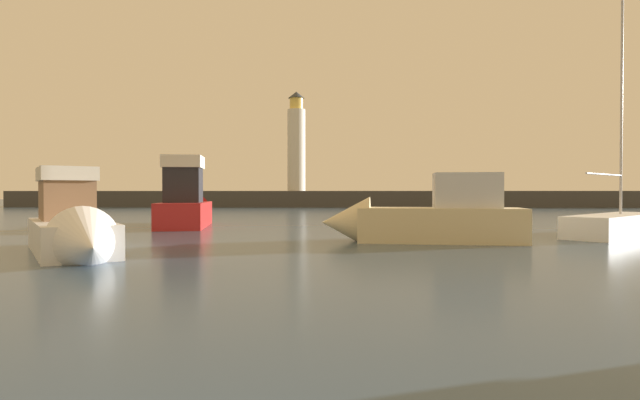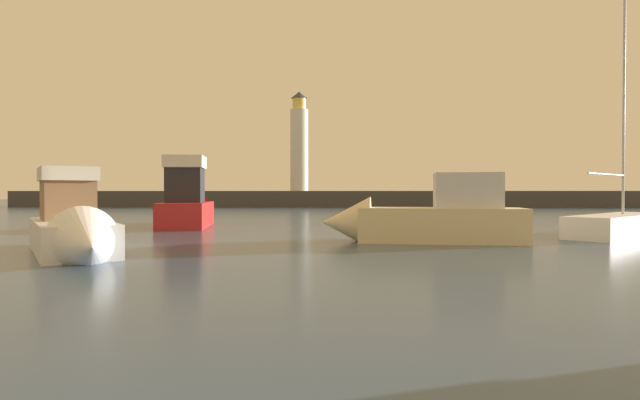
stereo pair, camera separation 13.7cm
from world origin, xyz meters
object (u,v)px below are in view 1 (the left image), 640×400
lighthouse (296,144)px  motorboat_2 (187,205)px  motorboat_0 (74,227)px  sailboat_moored (615,224)px  motorboat_1 (419,219)px

lighthouse → motorboat_2: bearing=-93.9°
motorboat_0 → sailboat_moored: 23.32m
motorboat_0 → motorboat_2: size_ratio=0.87×
lighthouse → motorboat_0: size_ratio=1.82×
motorboat_0 → motorboat_1: 12.98m
motorboat_1 → motorboat_2: 15.80m
motorboat_0 → motorboat_1: bearing=22.8°
motorboat_2 → sailboat_moored: sailboat_moored is taller
motorboat_0 → motorboat_1: (11.96, 5.02, 0.03)m
motorboat_0 → sailboat_moored: (21.73, 8.48, -0.37)m
motorboat_2 → sailboat_moored: 23.22m
lighthouse → motorboat_2: (-2.89, -41.86, -7.67)m
lighthouse → motorboat_2: lighthouse is taller
lighthouse → sailboat_moored: size_ratio=1.25×
sailboat_moored → motorboat_0: bearing=-158.7°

